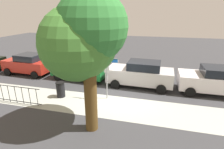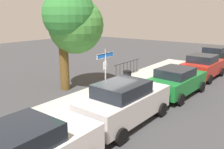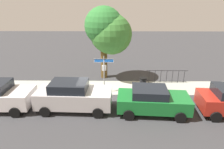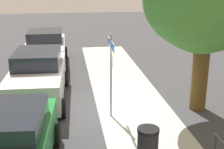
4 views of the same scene
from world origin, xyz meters
The scene contains 8 objects.
ground_plane centered at (0.00, 0.00, 0.00)m, with size 60.00×60.00×0.00m, color #38383A.
sidewalk_strip centered at (2.00, 1.30, 0.00)m, with size 24.00×2.60×0.00m, color #A7AA9D.
street_sign centered at (0.53, 0.40, 1.93)m, with size 1.37×0.07×2.79m.
shade_tree centered at (0.83, 2.99, 4.06)m, with size 3.77×3.44×6.06m.
car_silver centered at (-1.25, -2.07, 0.94)m, with size 4.65×2.20×1.86m.
car_green centered at (3.55, -2.41, 0.84)m, with size 4.36×2.34×1.63m.
iron_fence centered at (5.56, 2.30, 0.56)m, with size 3.35×0.04×1.07m.
trash_bin centered at (3.43, 0.90, 0.49)m, with size 0.55×0.55×0.98m.
Camera 3 is at (1.26, -13.28, 6.57)m, focal length 32.65 mm.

